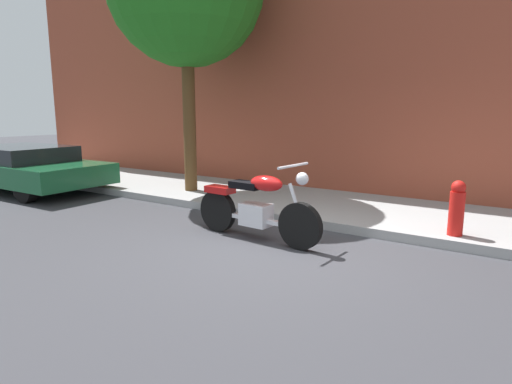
# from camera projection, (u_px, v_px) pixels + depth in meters

# --- Properties ---
(ground_plane) EXTENTS (60.00, 60.00, 0.00)m
(ground_plane) POSITION_uv_depth(u_px,v_px,m) (278.00, 250.00, 5.82)
(ground_plane) COLOR #38383D
(sidewalk) EXTENTS (22.38, 2.64, 0.14)m
(sidewalk) POSITION_uv_depth(u_px,v_px,m) (350.00, 209.00, 7.90)
(sidewalk) COLOR #9A9A9A
(sidewalk) RESTS_ON ground
(building_facade) EXTENTS (22.38, 0.50, 7.78)m
(building_facade) POSITION_uv_depth(u_px,v_px,m) (388.00, 4.00, 8.48)
(building_facade) COLOR brown
(building_facade) RESTS_ON ground
(motorcycle) EXTENTS (2.12, 0.70, 1.14)m
(motorcycle) POSITION_uv_depth(u_px,v_px,m) (256.00, 207.00, 6.20)
(motorcycle) COLOR black
(motorcycle) RESTS_ON ground
(parked_car_green) EXTENTS (4.44, 1.99, 1.03)m
(parked_car_green) POSITION_uv_depth(u_px,v_px,m) (23.00, 167.00, 10.14)
(parked_car_green) COLOR black
(parked_car_green) RESTS_ON ground
(fire_hydrant) EXTENTS (0.20, 0.20, 0.91)m
(fire_hydrant) POSITION_uv_depth(u_px,v_px,m) (456.00, 213.00, 5.95)
(fire_hydrant) COLOR red
(fire_hydrant) RESTS_ON ground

